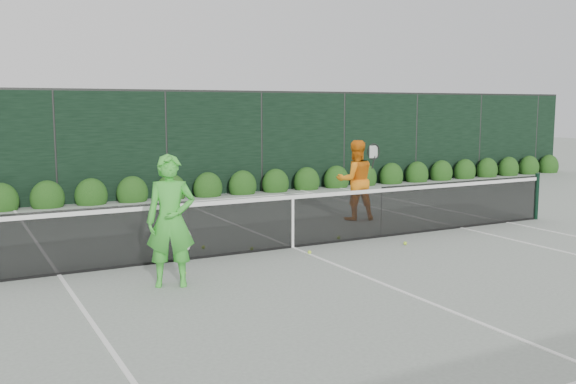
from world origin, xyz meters
TOP-DOWN VIEW (x-y plane):
  - ground at (0.00, 0.00)m, footprint 80.00×80.00m
  - tennis_net at (-0.02, 0.00)m, footprint 12.90×0.10m
  - player_woman at (-2.75, -1.38)m, footprint 0.82×0.68m
  - player_man at (2.68, 1.92)m, footprint 1.03×0.89m
  - court_lines at (0.00, 0.00)m, footprint 11.03×23.83m
  - windscreen_fence at (0.00, -2.71)m, footprint 32.00×21.07m
  - hedge_row at (-0.00, 7.15)m, footprint 31.66×0.65m
  - tennis_balls at (-0.53, -0.04)m, footprint 4.45×1.91m

SIDE VIEW (x-z plane):
  - ground at x=0.00m, z-range 0.00..0.00m
  - court_lines at x=0.00m, z-range 0.00..0.01m
  - tennis_balls at x=-0.53m, z-range 0.00..0.07m
  - hedge_row at x=0.00m, z-range -0.23..0.70m
  - tennis_net at x=-0.02m, z-range 0.00..1.07m
  - player_man at x=2.68m, z-range 0.00..1.83m
  - player_woman at x=-2.75m, z-range 0.00..1.91m
  - windscreen_fence at x=0.00m, z-range -0.02..3.04m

